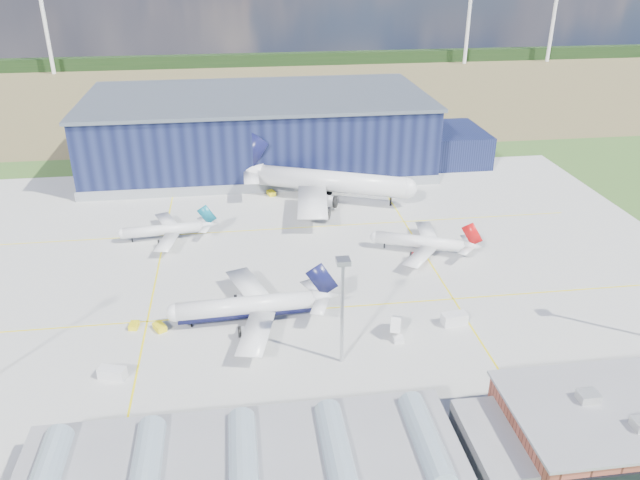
{
  "coord_description": "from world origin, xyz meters",
  "views": [
    {
      "loc": [
        -8.15,
        -130.05,
        75.62
      ],
      "look_at": [
        10.68,
        6.08,
        9.65
      ],
      "focal_mm": 35.0,
      "sensor_mm": 36.0,
      "label": 1
    }
  ],
  "objects_px": {
    "car_a": "(321,425)",
    "car_b": "(556,402)",
    "airstair": "(396,328)",
    "light_mast_center": "(343,294)",
    "airliner_widebody": "(332,171)",
    "gse_tug_b": "(134,326)",
    "gse_van_a": "(112,373)",
    "gse_tug_a": "(160,327)",
    "hangar": "(266,134)",
    "airliner_red": "(420,236)",
    "gse_van_c": "(454,319)",
    "gse_tug_c": "(271,193)",
    "airliner_regional": "(163,225)",
    "airliner_navy": "(246,297)"
  },
  "relations": [
    {
      "from": "airliner_regional",
      "to": "airliner_widebody",
      "type": "bearing_deg",
      "value": -160.85
    },
    {
      "from": "airliner_widebody",
      "to": "car_b",
      "type": "relative_size",
      "value": 17.51
    },
    {
      "from": "hangar",
      "to": "gse_tug_c",
      "type": "distance_m",
      "value": 34.57
    },
    {
      "from": "hangar",
      "to": "airliner_regional",
      "type": "height_order",
      "value": "hangar"
    },
    {
      "from": "airliner_regional",
      "to": "hangar",
      "type": "bearing_deg",
      "value": -122.32
    },
    {
      "from": "gse_van_a",
      "to": "gse_van_c",
      "type": "relative_size",
      "value": 0.94
    },
    {
      "from": "gse_van_c",
      "to": "gse_tug_b",
      "type": "bearing_deg",
      "value": 76.44
    },
    {
      "from": "gse_van_c",
      "to": "airstair",
      "type": "relative_size",
      "value": 1.07
    },
    {
      "from": "airstair",
      "to": "car_b",
      "type": "distance_m",
      "value": 34.67
    },
    {
      "from": "light_mast_center",
      "to": "gse_tug_a",
      "type": "bearing_deg",
      "value": 156.16
    },
    {
      "from": "gse_van_a",
      "to": "gse_tug_c",
      "type": "height_order",
      "value": "gse_van_a"
    },
    {
      "from": "gse_van_c",
      "to": "car_a",
      "type": "bearing_deg",
      "value": 122.97
    },
    {
      "from": "gse_tug_b",
      "to": "car_a",
      "type": "distance_m",
      "value": 50.75
    },
    {
      "from": "airliner_red",
      "to": "hangar",
      "type": "bearing_deg",
      "value": -42.89
    },
    {
      "from": "airliner_widebody",
      "to": "airliner_red",
      "type": "bearing_deg",
      "value": -43.57
    },
    {
      "from": "car_b",
      "to": "car_a",
      "type": "bearing_deg",
      "value": 99.96
    },
    {
      "from": "gse_tug_a",
      "to": "gse_van_c",
      "type": "relative_size",
      "value": 0.6
    },
    {
      "from": "hangar",
      "to": "airstair",
      "type": "bearing_deg",
      "value": -80.24
    },
    {
      "from": "hangar",
      "to": "airliner_regional",
      "type": "distance_m",
      "value": 70.79
    },
    {
      "from": "airliner_widebody",
      "to": "gse_tug_b",
      "type": "height_order",
      "value": "airliner_widebody"
    },
    {
      "from": "airliner_red",
      "to": "gse_van_c",
      "type": "height_order",
      "value": "airliner_red"
    },
    {
      "from": "gse_tug_a",
      "to": "car_b",
      "type": "bearing_deg",
      "value": -54.17
    },
    {
      "from": "hangar",
      "to": "airliner_red",
      "type": "relative_size",
      "value": 4.78
    },
    {
      "from": "airliner_regional",
      "to": "gse_van_c",
      "type": "distance_m",
      "value": 84.77
    },
    {
      "from": "hangar",
      "to": "airliner_navy",
      "type": "distance_m",
      "value": 108.47
    },
    {
      "from": "gse_van_a",
      "to": "airstair",
      "type": "height_order",
      "value": "airstair"
    },
    {
      "from": "gse_tug_b",
      "to": "gse_van_a",
      "type": "relative_size",
      "value": 0.53
    },
    {
      "from": "hangar",
      "to": "car_a",
      "type": "height_order",
      "value": "hangar"
    },
    {
      "from": "airliner_navy",
      "to": "airstair",
      "type": "distance_m",
      "value": 32.88
    },
    {
      "from": "hangar",
      "to": "car_b",
      "type": "xyz_separation_m",
      "value": [
        43.52,
        -142.8,
        -11.04
      ]
    },
    {
      "from": "gse_van_a",
      "to": "airstair",
      "type": "xyz_separation_m",
      "value": [
        57.31,
        6.72,
        0.51
      ]
    },
    {
      "from": "gse_tug_c",
      "to": "airliner_red",
      "type": "bearing_deg",
      "value": -70.28
    },
    {
      "from": "gse_van_c",
      "to": "airliner_navy",
      "type": "bearing_deg",
      "value": 73.93
    },
    {
      "from": "airliner_navy",
      "to": "airstair",
      "type": "bearing_deg",
      "value": 160.49
    },
    {
      "from": "gse_van_a",
      "to": "gse_tug_c",
      "type": "relative_size",
      "value": 1.53
    },
    {
      "from": "airliner_red",
      "to": "airliner_widebody",
      "type": "height_order",
      "value": "airliner_widebody"
    },
    {
      "from": "hangar",
      "to": "airliner_red",
      "type": "distance_m",
      "value": 88.03
    },
    {
      "from": "car_a",
      "to": "car_b",
      "type": "bearing_deg",
      "value": -106.22
    },
    {
      "from": "gse_tug_a",
      "to": "light_mast_center",
      "type": "bearing_deg",
      "value": -52.91
    },
    {
      "from": "gse_tug_a",
      "to": "car_b",
      "type": "xyz_separation_m",
      "value": [
        73.24,
        -34.31,
        -0.1
      ]
    },
    {
      "from": "light_mast_center",
      "to": "car_b",
      "type": "distance_m",
      "value": 43.18
    },
    {
      "from": "gse_van_c",
      "to": "airliner_red",
      "type": "bearing_deg",
      "value": -10.51
    },
    {
      "from": "airliner_regional",
      "to": "gse_van_c",
      "type": "xyz_separation_m",
      "value": [
        66.46,
        -52.52,
        -3.23
      ]
    },
    {
      "from": "gse_tug_a",
      "to": "hangar",
      "type": "bearing_deg",
      "value": 45.61
    },
    {
      "from": "gse_tug_b",
      "to": "gse_van_c",
      "type": "relative_size",
      "value": 0.5
    },
    {
      "from": "gse_tug_b",
      "to": "car_a",
      "type": "relative_size",
      "value": 0.81
    },
    {
      "from": "hangar",
      "to": "airstair",
      "type": "relative_size",
      "value": 28.27
    },
    {
      "from": "airliner_navy",
      "to": "car_a",
      "type": "distance_m",
      "value": 37.34
    },
    {
      "from": "airliner_widebody",
      "to": "car_b",
      "type": "height_order",
      "value": "airliner_widebody"
    },
    {
      "from": "car_b",
      "to": "gse_tug_c",
      "type": "bearing_deg",
      "value": 31.83
    }
  ]
}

